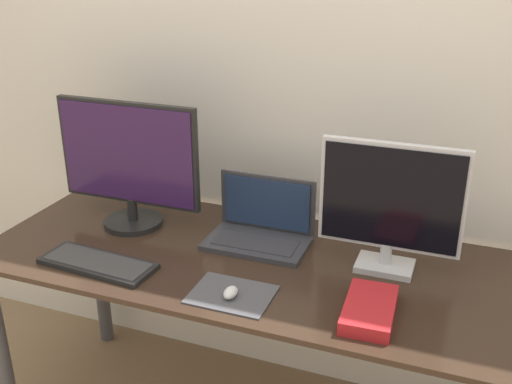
% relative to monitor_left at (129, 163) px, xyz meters
% --- Properties ---
extents(wall_back, '(7.00, 0.05, 2.50)m').
position_rel_monitor_left_xyz_m(wall_back, '(0.51, 0.34, 0.29)').
color(wall_back, silver).
rests_on(wall_back, ground_plane).
extents(desk, '(1.81, 0.72, 0.73)m').
position_rel_monitor_left_xyz_m(desk, '(0.51, -0.09, -0.35)').
color(desk, '#332319').
rests_on(desk, ground_plane).
extents(monitor_left, '(0.53, 0.21, 0.45)m').
position_rel_monitor_left_xyz_m(monitor_left, '(0.00, 0.00, 0.00)').
color(monitor_left, black).
rests_on(monitor_left, desk).
extents(monitor_right, '(0.43, 0.12, 0.41)m').
position_rel_monitor_left_xyz_m(monitor_right, '(0.90, 0.00, -0.02)').
color(monitor_right, silver).
rests_on(monitor_right, desk).
extents(laptop, '(0.34, 0.21, 0.22)m').
position_rel_monitor_left_xyz_m(laptop, '(0.48, 0.04, -0.18)').
color(laptop, '#333338').
rests_on(laptop, desk).
extents(keyboard, '(0.38, 0.17, 0.02)m').
position_rel_monitor_left_xyz_m(keyboard, '(0.06, -0.30, -0.23)').
color(keyboard, black).
rests_on(keyboard, desk).
extents(mousepad, '(0.24, 0.18, 0.00)m').
position_rel_monitor_left_xyz_m(mousepad, '(0.52, -0.31, -0.23)').
color(mousepad, '#47474C').
rests_on(mousepad, desk).
extents(mouse, '(0.04, 0.06, 0.03)m').
position_rel_monitor_left_xyz_m(mouse, '(0.52, -0.33, -0.21)').
color(mouse, silver).
rests_on(mouse, mousepad).
extents(book, '(0.14, 0.24, 0.04)m').
position_rel_monitor_left_xyz_m(book, '(0.91, -0.27, -0.21)').
color(book, red).
rests_on(book, desk).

